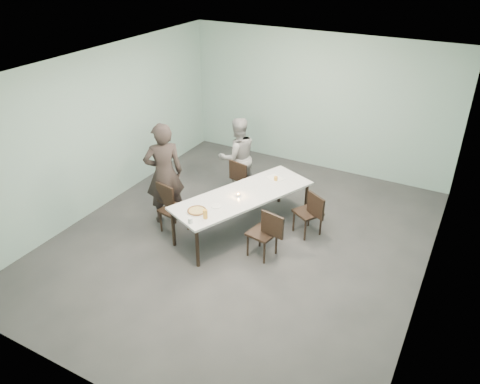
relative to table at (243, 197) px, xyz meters
The scene contains 16 objects.
ground 0.76m from the table, 65.21° to the right, with size 7.00×7.00×0.00m, color #333335.
room_shell 1.37m from the table, 65.21° to the right, with size 6.02×7.02×3.01m.
table is the anchor object (origin of this frame).
chair_near_left 1.31m from the table, 153.56° to the right, with size 0.64×0.49×0.87m.
chair_far_left 0.99m from the table, 118.89° to the left, with size 0.64×0.49×0.87m.
chair_near_right 0.89m from the table, 35.82° to the right, with size 0.64×0.49×0.87m.
chair_far_right 1.21m from the table, 21.17° to the left, with size 0.64×0.58×0.87m.
diner_near 1.49m from the table, 166.59° to the right, with size 0.70×0.46×1.92m, color black.
diner_far 1.42m from the table, 122.49° to the left, with size 0.80×0.62×1.64m, color gray.
pizza 0.96m from the table, 113.86° to the right, with size 0.34×0.34×0.04m.
side_plate 0.61m from the table, 109.10° to the right, with size 0.18×0.18×0.01m, color white.
beer_glass 1.00m from the table, 99.35° to the right, with size 0.08×0.08×0.15m, color gold.
water_tumbler 1.24m from the table, 103.64° to the right, with size 0.08×0.08×0.09m, color silver.
tealight 0.13m from the table, 111.87° to the right, with size 0.06×0.06×0.05m.
amber_tumbler 0.80m from the table, 68.99° to the left, with size 0.07×0.07×0.08m, color gold.
menu 0.85m from the table, 73.68° to the left, with size 0.30×0.22×0.01m, color silver.
Camera 1 is at (3.22, -6.00, 4.74)m, focal length 35.00 mm.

